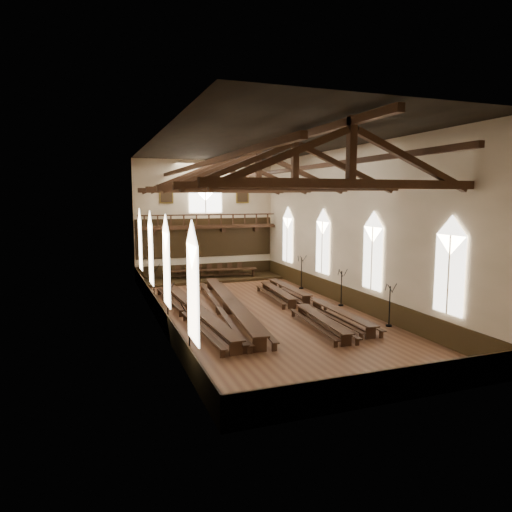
{
  "coord_description": "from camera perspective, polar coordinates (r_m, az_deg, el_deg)",
  "views": [
    {
      "loc": [
        -9.34,
        -25.13,
        6.9
      ],
      "look_at": [
        0.4,
        1.5,
        3.23
      ],
      "focal_mm": 32.0,
      "sensor_mm": 36.0,
      "label": 1
    }
  ],
  "objects": [
    {
      "name": "ground",
      "position": [
        27.69,
        0.3,
        -7.06
      ],
      "size": [
        26.0,
        26.0,
        0.0
      ],
      "primitive_type": "plane",
      "color": "brown",
      "rests_on": "ground"
    },
    {
      "name": "room_walls",
      "position": [
        26.82,
        0.31,
        6.43
      ],
      "size": [
        26.0,
        26.0,
        26.0
      ],
      "color": "beige",
      "rests_on": "ground"
    },
    {
      "name": "wainscot_band",
      "position": [
        27.54,
        0.3,
        -5.85
      ],
      "size": [
        12.0,
        26.0,
        1.2
      ],
      "color": "#2E210E",
      "rests_on": "ground"
    },
    {
      "name": "side_windows",
      "position": [
        27.0,
        0.3,
        0.65
      ],
      "size": [
        11.85,
        19.8,
        4.5
      ],
      "color": "silver",
      "rests_on": "room_walls"
    },
    {
      "name": "end_window",
      "position": [
        39.16,
        -6.34,
        7.8
      ],
      "size": [
        2.8,
        0.12,
        3.8
      ],
      "color": "white",
      "rests_on": "room_walls"
    },
    {
      "name": "minstrels_gallery",
      "position": [
        39.05,
        -6.19,
        2.93
      ],
      "size": [
        11.8,
        1.24,
        3.7
      ],
      "color": "#3B2213",
      "rests_on": "room_walls"
    },
    {
      "name": "portraits",
      "position": [
        39.16,
        -6.34,
        7.62
      ],
      "size": [
        7.75,
        0.09,
        1.45
      ],
      "color": "brown",
      "rests_on": "room_walls"
    },
    {
      "name": "roof_trusses",
      "position": [
        26.85,
        0.31,
        10.18
      ],
      "size": [
        11.7,
        25.7,
        2.8
      ],
      "color": "#3B2213",
      "rests_on": "room_walls"
    },
    {
      "name": "refectory_row_a",
      "position": [
        26.61,
        -7.83,
        -6.5
      ],
      "size": [
        1.9,
        14.53,
        0.76
      ],
      "color": "#3B2213",
      "rests_on": "ground"
    },
    {
      "name": "refectory_row_b",
      "position": [
        27.44,
        -3.27,
        -5.92
      ],
      "size": [
        2.44,
        15.15,
        0.82
      ],
      "color": "#3B2213",
      "rests_on": "ground"
    },
    {
      "name": "refectory_row_c",
      "position": [
        27.68,
        5.19,
        -6.06
      ],
      "size": [
        1.85,
        13.7,
        0.67
      ],
      "color": "#3B2213",
      "rests_on": "ground"
    },
    {
      "name": "refectory_row_d",
      "position": [
        28.85,
        6.97,
        -5.49
      ],
      "size": [
        1.54,
        13.9,
        0.69
      ],
      "color": "#3B2213",
      "rests_on": "ground"
    },
    {
      "name": "dais",
      "position": [
        38.35,
        -5.47,
        -2.87
      ],
      "size": [
        11.4,
        3.1,
        0.21
      ],
      "primitive_type": "cube",
      "color": "#2E210E",
      "rests_on": "ground"
    },
    {
      "name": "high_table",
      "position": [
        38.23,
        -5.49,
        -1.84
      ],
      "size": [
        7.57,
        1.85,
        0.71
      ],
      "color": "#3B2213",
      "rests_on": "dais"
    },
    {
      "name": "high_chairs",
      "position": [
        38.94,
        -5.76,
        -1.7
      ],
      "size": [
        5.92,
        0.53,
        1.06
      ],
      "color": "#3B2213",
      "rests_on": "dais"
    },
    {
      "name": "candelabrum_left_near",
      "position": [
        19.98,
        -8.3,
        -10.63
      ],
      "size": [
        0.75,
        0.7,
        2.48
      ],
      "color": "black",
      "rests_on": "ground"
    },
    {
      "name": "candelabrum_left_mid",
      "position": [
        25.35,
        -10.95,
        -6.9
      ],
      "size": [
        0.67,
        0.7,
        2.32
      ],
      "color": "black",
      "rests_on": "ground"
    },
    {
      "name": "candelabrum_left_far",
      "position": [
        30.7,
        -12.62,
        -4.31
      ],
      "size": [
        0.76,
        0.76,
        2.57
      ],
      "color": "black",
      "rests_on": "ground"
    },
    {
      "name": "candelabrum_right_near",
      "position": [
        25.63,
        16.32,
        -6.91
      ],
      "size": [
        0.65,
        0.71,
        2.33
      ],
      "color": "black",
      "rests_on": "ground"
    },
    {
      "name": "candelabrum_right_mid",
      "position": [
        29.66,
        10.6,
        -4.78
      ],
      "size": [
        0.69,
        0.71,
        2.38
      ],
      "color": "black",
      "rests_on": "ground"
    },
    {
      "name": "candelabrum_right_far",
      "position": [
        34.7,
        5.68,
        -2.84
      ],
      "size": [
        0.72,
        0.77,
        2.53
      ],
      "color": "black",
      "rests_on": "ground"
    }
  ]
}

